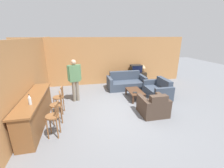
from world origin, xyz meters
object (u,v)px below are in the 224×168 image
at_px(coffee_table, 135,92).
at_px(table_lamp, 143,67).
at_px(bar_chair_near, 53,119).
at_px(armchair_near, 153,107).
at_px(person_by_window, 75,78).
at_px(bar_chair_far, 59,99).
at_px(loveseat_right, 158,90).
at_px(couch_far, 126,83).
at_px(tv, 136,69).
at_px(bottle, 30,100).
at_px(tv_unit, 136,78).
at_px(bar_chair_mid, 57,107).
at_px(book_on_table, 135,92).

relative_size(coffee_table, table_lamp, 2.45).
relative_size(bar_chair_near, armchair_near, 1.13).
distance_m(coffee_table, person_by_window, 2.66).
xyz_separation_m(bar_chair_far, loveseat_right, (4.23, 0.67, -0.25)).
distance_m(bar_chair_far, couch_far, 3.75).
relative_size(tv, bottle, 2.22).
bearing_deg(table_lamp, tv_unit, 180.00).
xyz_separation_m(bar_chair_near, armchair_near, (3.25, 0.53, -0.24)).
bearing_deg(bottle, bar_chair_far, 65.75).
bearing_deg(bar_chair_mid, bottle, -132.87).
bearing_deg(bar_chair_near, table_lamp, 43.35).
bearing_deg(person_by_window, tv, 28.56).
bearing_deg(book_on_table, person_by_window, 167.15).
height_order(coffee_table, tv, tv).
distance_m(bar_chair_mid, couch_far, 4.12).
xyz_separation_m(bar_chair_near, bar_chair_far, (-0.00, 1.33, 0.00)).
height_order(couch_far, book_on_table, couch_far).
bearing_deg(bar_chair_near, book_on_table, 30.07).
height_order(coffee_table, tv_unit, tv_unit).
xyz_separation_m(coffee_table, tv, (0.84, 2.16, 0.54)).
bearing_deg(person_by_window, tv_unit, 28.60).
xyz_separation_m(bar_chair_mid, armchair_near, (3.25, -0.18, -0.24)).
relative_size(coffee_table, tv, 1.66).
relative_size(coffee_table, tv_unit, 0.87).
bearing_deg(loveseat_right, bar_chair_near, -154.74).
xyz_separation_m(bar_chair_mid, loveseat_right, (4.23, 1.28, -0.25)).
height_order(tv, table_lamp, tv).
relative_size(loveseat_right, table_lamp, 3.15).
bearing_deg(book_on_table, bar_chair_far, -172.10).
xyz_separation_m(bar_chair_near, loveseat_right, (4.23, 1.99, -0.25)).
height_order(tv_unit, bottle, bottle).
distance_m(tv, person_by_window, 3.86).
bearing_deg(couch_far, book_on_table, -94.11).
distance_m(couch_far, bottle, 4.96).
distance_m(bottle, book_on_table, 3.96).
bearing_deg(tv, loveseat_right, -82.53).
distance_m(bar_chair_near, loveseat_right, 4.68).
relative_size(loveseat_right, person_by_window, 0.76).
height_order(book_on_table, table_lamp, table_lamp).
distance_m(couch_far, person_by_window, 2.87).
bearing_deg(tv, coffee_table, -111.29).
distance_m(bar_chair_near, armchair_near, 3.31).
bearing_deg(coffee_table, loveseat_right, 0.31).
height_order(bar_chair_mid, couch_far, bar_chair_mid).
bearing_deg(loveseat_right, couch_far, 128.51).
bearing_deg(bar_chair_near, bar_chair_mid, 90.02).
xyz_separation_m(armchair_near, tv_unit, (0.69, 3.62, 0.02)).
bearing_deg(tv, person_by_window, -151.44).
distance_m(armchair_near, tv_unit, 3.68).
height_order(bottle, table_lamp, bottle).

